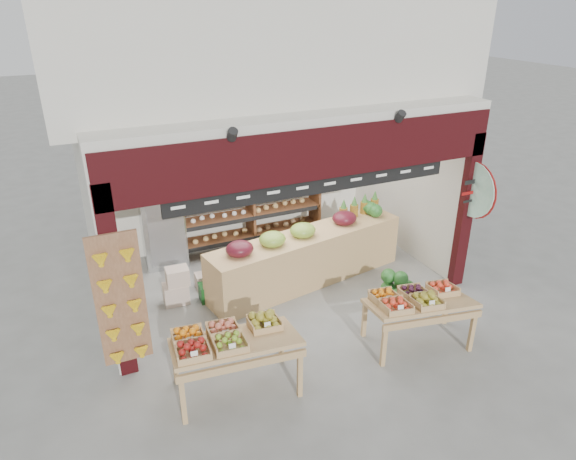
# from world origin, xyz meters

# --- Properties ---
(ground) EXTENTS (60.00, 60.00, 0.00)m
(ground) POSITION_xyz_m (0.00, 0.00, 0.00)
(ground) COLOR slate
(ground) RESTS_ON ground
(shop_structure) EXTENTS (6.36, 5.12, 5.40)m
(shop_structure) POSITION_xyz_m (0.00, 1.61, 3.92)
(shop_structure) COLOR beige
(shop_structure) RESTS_ON ground
(banana_board) EXTENTS (0.60, 0.15, 1.80)m
(banana_board) POSITION_xyz_m (-2.73, -1.17, 1.12)
(banana_board) COLOR #916242
(banana_board) RESTS_ON ground
(gift_sign) EXTENTS (0.04, 0.93, 0.92)m
(gift_sign) POSITION_xyz_m (2.75, -1.15, 1.75)
(gift_sign) COLOR silver
(gift_sign) RESTS_ON ground
(back_shelving) EXTENTS (2.82, 0.46, 1.76)m
(back_shelving) POSITION_xyz_m (0.04, 1.71, 1.07)
(back_shelving) COLOR brown
(back_shelving) RESTS_ON ground
(refrigerator) EXTENTS (0.79, 0.79, 1.90)m
(refrigerator) POSITION_xyz_m (-1.62, 1.83, 0.95)
(refrigerator) COLOR silver
(refrigerator) RESTS_ON ground
(cardboard_stack) EXTENTS (0.95, 0.69, 0.61)m
(cardboard_stack) POSITION_xyz_m (-1.53, 0.36, 0.23)
(cardboard_stack) COLOR beige
(cardboard_stack) RESTS_ON ground
(mid_counter) EXTENTS (3.67, 1.32, 1.12)m
(mid_counter) POSITION_xyz_m (0.43, 0.07, 0.49)
(mid_counter) COLOR tan
(mid_counter) RESTS_ON ground
(display_table_left) EXTENTS (1.62, 1.01, 0.99)m
(display_table_left) POSITION_xyz_m (-1.66, -1.93, 0.76)
(display_table_left) COLOR tan
(display_table_left) RESTS_ON ground
(display_table_right) EXTENTS (1.55, 1.05, 0.93)m
(display_table_right) POSITION_xyz_m (1.02, -2.11, 0.71)
(display_table_right) COLOR tan
(display_table_right) RESTS_ON ground
(watermelon_pile) EXTENTS (0.67, 0.63, 0.48)m
(watermelon_pile) POSITION_xyz_m (1.56, -1.05, 0.17)
(watermelon_pile) COLOR #1A4E1A
(watermelon_pile) RESTS_ON ground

